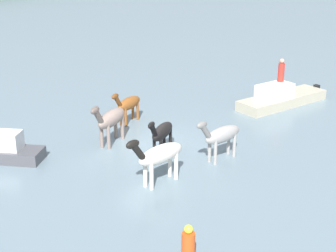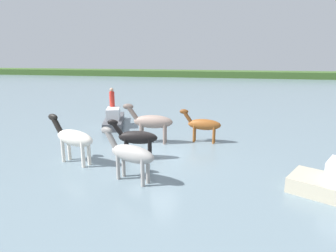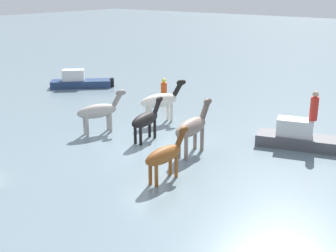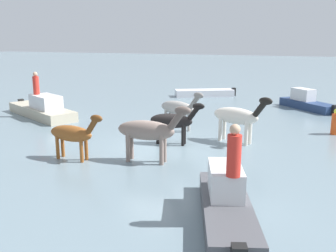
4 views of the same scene
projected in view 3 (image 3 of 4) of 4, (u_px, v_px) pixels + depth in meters
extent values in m
plane|color=slate|center=(152.00, 146.00, 17.76)|extent=(148.98, 148.98, 0.00)
ellipsoid|color=black|center=(145.00, 120.00, 18.05)|extent=(1.75, 0.64, 0.58)
cylinder|color=black|center=(150.00, 126.00, 18.68)|extent=(0.13, 0.13, 0.95)
cylinder|color=black|center=(155.00, 128.00, 18.54)|extent=(0.13, 0.13, 0.95)
cylinder|color=black|center=(135.00, 133.00, 17.86)|extent=(0.13, 0.13, 0.95)
cylinder|color=black|center=(141.00, 134.00, 17.72)|extent=(0.13, 0.13, 0.95)
cylinder|color=black|center=(157.00, 106.00, 18.66)|extent=(0.54, 0.24, 0.63)
ellipsoid|color=black|center=(159.00, 99.00, 18.72)|extent=(0.48, 0.24, 0.25)
ellipsoid|color=brown|center=(163.00, 155.00, 14.35)|extent=(1.71, 0.60, 0.57)
cylinder|color=brown|center=(170.00, 162.00, 14.94)|extent=(0.12, 0.12, 0.93)
cylinder|color=brown|center=(176.00, 164.00, 14.77)|extent=(0.12, 0.12, 0.93)
cylinder|color=brown|center=(150.00, 172.00, 14.22)|extent=(0.12, 0.12, 0.93)
cylinder|color=brown|center=(156.00, 174.00, 14.05)|extent=(0.12, 0.12, 0.93)
cylinder|color=brown|center=(181.00, 138.00, 14.87)|extent=(0.53, 0.23, 0.62)
ellipsoid|color=brown|center=(184.00, 130.00, 14.92)|extent=(0.47, 0.22, 0.25)
ellipsoid|color=silver|center=(159.00, 101.00, 20.41)|extent=(2.06, 1.22, 0.67)
cylinder|color=silver|center=(168.00, 109.00, 21.02)|extent=(0.15, 0.15, 1.09)
cylinder|color=silver|center=(171.00, 111.00, 20.76)|extent=(0.15, 0.15, 1.09)
cylinder|color=silver|center=(147.00, 113.00, 20.41)|extent=(0.15, 0.15, 1.09)
cylinder|color=silver|center=(150.00, 114.00, 20.15)|extent=(0.15, 0.15, 1.09)
cylinder|color=black|center=(178.00, 89.00, 20.81)|extent=(0.65, 0.42, 0.73)
ellipsoid|color=black|center=(181.00, 82.00, 20.83)|extent=(0.59, 0.40, 0.29)
ellipsoid|color=#9E9993|center=(97.00, 111.00, 18.98)|extent=(1.93, 1.17, 0.63)
cylinder|color=#9E9993|center=(108.00, 119.00, 19.54)|extent=(0.14, 0.14, 1.03)
cylinder|color=#9E9993|center=(111.00, 121.00, 19.30)|extent=(0.14, 0.14, 1.03)
cylinder|color=#9E9993|center=(85.00, 123.00, 18.99)|extent=(0.14, 0.14, 1.03)
cylinder|color=#9E9993|center=(87.00, 125.00, 18.74)|extent=(0.14, 0.14, 1.03)
cylinder|color=slate|center=(117.00, 99.00, 19.34)|extent=(0.61, 0.40, 0.68)
ellipsoid|color=slate|center=(121.00, 93.00, 19.35)|extent=(0.55, 0.38, 0.27)
ellipsoid|color=gray|center=(191.00, 127.00, 16.57)|extent=(2.04, 0.71, 0.68)
cylinder|color=gray|center=(195.00, 136.00, 17.31)|extent=(0.15, 0.15, 1.11)
cylinder|color=gray|center=(202.00, 137.00, 17.13)|extent=(0.15, 0.15, 1.11)
cylinder|color=gray|center=(179.00, 144.00, 16.36)|extent=(0.15, 0.15, 1.11)
cylinder|color=gray|center=(186.00, 146.00, 16.19)|extent=(0.15, 0.15, 1.11)
cylinder|color=#63544C|center=(205.00, 110.00, 17.27)|extent=(0.63, 0.27, 0.74)
ellipsoid|color=#63544C|center=(208.00, 102.00, 17.34)|extent=(0.56, 0.26, 0.30)
cube|color=#4C4C51|center=(305.00, 144.00, 17.55)|extent=(2.23, 4.10, 0.62)
cube|color=silver|center=(295.00, 127.00, 17.50)|extent=(1.16, 1.59, 0.70)
cube|color=navy|center=(81.00, 85.00, 27.81)|extent=(3.39, 3.47, 0.61)
cube|color=silver|center=(73.00, 75.00, 27.56)|extent=(1.48, 1.50, 0.70)
cube|color=black|center=(112.00, 83.00, 27.99)|extent=(0.37, 0.37, 0.66)
cylinder|color=red|center=(314.00, 109.00, 17.11)|extent=(0.32, 0.32, 0.95)
sphere|color=tan|center=(316.00, 94.00, 16.92)|extent=(0.24, 0.24, 0.24)
cylinder|color=#E54C19|center=(164.00, 90.00, 25.16)|extent=(0.36, 0.36, 0.90)
sphere|color=yellow|center=(164.00, 81.00, 24.98)|extent=(0.24, 0.24, 0.24)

